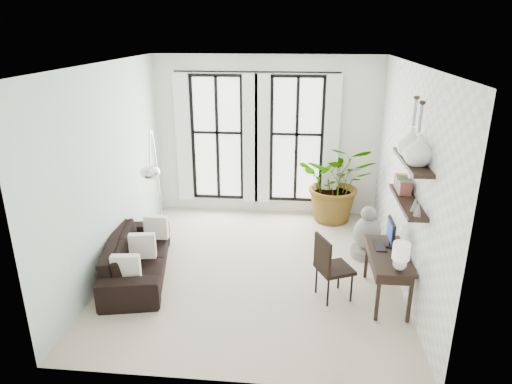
# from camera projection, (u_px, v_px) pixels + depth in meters

# --- Properties ---
(floor) EXTENTS (5.00, 5.00, 0.00)m
(floor) POSITION_uv_depth(u_px,v_px,m) (254.00, 269.00, 7.36)
(floor) COLOR beige
(floor) RESTS_ON ground
(ceiling) EXTENTS (5.00, 5.00, 0.00)m
(ceiling) POSITION_uv_depth(u_px,v_px,m) (254.00, 64.00, 6.27)
(ceiling) COLOR white
(ceiling) RESTS_ON wall_back
(wall_left) EXTENTS (0.00, 5.00, 5.00)m
(wall_left) POSITION_uv_depth(u_px,v_px,m) (109.00, 170.00, 7.02)
(wall_left) COLOR silver
(wall_left) RESTS_ON floor
(wall_right) EXTENTS (0.00, 5.00, 5.00)m
(wall_right) POSITION_uv_depth(u_px,v_px,m) (408.00, 179.00, 6.61)
(wall_right) COLOR white
(wall_right) RESTS_ON floor
(wall_back) EXTENTS (4.50, 0.00, 4.50)m
(wall_back) POSITION_uv_depth(u_px,v_px,m) (267.00, 137.00, 9.15)
(wall_back) COLOR white
(wall_back) RESTS_ON floor
(windows) EXTENTS (3.26, 0.13, 2.65)m
(windows) POSITION_uv_depth(u_px,v_px,m) (256.00, 139.00, 9.12)
(windows) COLOR white
(windows) RESTS_ON wall_back
(wall_shelves) EXTENTS (0.25, 1.30, 0.60)m
(wall_shelves) POSITION_uv_depth(u_px,v_px,m) (408.00, 184.00, 6.00)
(wall_shelves) COLOR black
(wall_shelves) RESTS_ON wall_right
(sofa) EXTENTS (1.28, 2.30, 0.63)m
(sofa) POSITION_uv_depth(u_px,v_px,m) (137.00, 256.00, 7.10)
(sofa) COLOR black
(sofa) RESTS_ON floor
(throw_pillows) EXTENTS (0.40, 1.52, 0.40)m
(throw_pillows) POSITION_uv_depth(u_px,v_px,m) (143.00, 246.00, 7.03)
(throw_pillows) COLOR silver
(throw_pillows) RESTS_ON sofa
(plant) EXTENTS (1.59, 1.41, 1.62)m
(plant) POSITION_uv_depth(u_px,v_px,m) (337.00, 182.00, 8.97)
(plant) COLOR #2D7228
(plant) RESTS_ON floor
(desk) EXTENTS (0.51, 1.21, 1.11)m
(desk) POSITION_uv_depth(u_px,v_px,m) (389.00, 258.00, 6.29)
(desk) COLOR black
(desk) RESTS_ON floor
(desk_chair) EXTENTS (0.61, 0.61, 0.97)m
(desk_chair) POSITION_uv_depth(u_px,v_px,m) (329.00, 264.00, 6.39)
(desk_chair) COLOR black
(desk_chair) RESTS_ON floor
(arc_lamp) EXTENTS (0.71, 1.86, 2.18)m
(arc_lamp) POSITION_uv_depth(u_px,v_px,m) (153.00, 157.00, 7.39)
(arc_lamp) COLOR silver
(arc_lamp) RESTS_ON floor
(buddha) EXTENTS (0.50, 0.50, 0.91)m
(buddha) POSITION_uv_depth(u_px,v_px,m) (367.00, 236.00, 7.65)
(buddha) COLOR gray
(buddha) RESTS_ON floor
(vase_a) EXTENTS (0.37, 0.37, 0.38)m
(vase_a) POSITION_uv_depth(u_px,v_px,m) (419.00, 150.00, 5.55)
(vase_a) COLOR white
(vase_a) RESTS_ON shelf_upper
(vase_b) EXTENTS (0.37, 0.37, 0.38)m
(vase_b) POSITION_uv_depth(u_px,v_px,m) (411.00, 142.00, 5.93)
(vase_b) COLOR white
(vase_b) RESTS_ON shelf_upper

